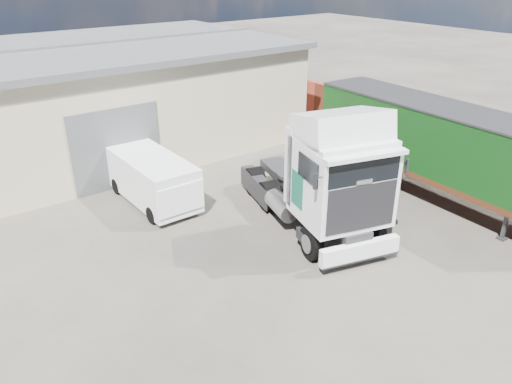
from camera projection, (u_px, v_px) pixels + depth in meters
ground at (305, 274)px, 16.17m from camera, size 120.00×120.00×0.00m
brick_boundary_wall at (392, 126)px, 26.22m from camera, size 0.35×26.00×2.50m
tractor_unit at (327, 181)px, 17.66m from camera, size 4.69×7.86×5.02m
box_trailer at (439, 143)px, 20.46m from camera, size 3.06×11.98×3.95m
panel_van at (154, 181)px, 20.38m from camera, size 2.03×4.88×1.99m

